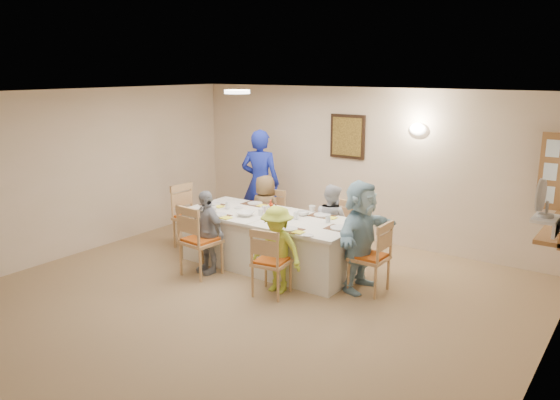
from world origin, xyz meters
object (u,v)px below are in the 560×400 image
Objects in this scene: chair_back_right at (335,231)px; diner_front_right at (277,249)px; chair_right_end at (369,256)px; diner_front_left at (207,232)px; chair_left_end at (192,216)px; diner_back_left at (265,212)px; dining_table at (271,241)px; caregiver at (260,183)px; desk_fan at (544,203)px; condiment_ketchup at (271,207)px; diner_right_end at (361,236)px; chair_back_left at (270,218)px; diner_back_right at (331,224)px; chair_front_left at (201,240)px; chair_front_right at (272,261)px.

diner_front_right reaches higher than chair_back_right.
chair_right_end is 2.26m from diner_front_left.
chair_left_end reaches higher than chair_right_end.
diner_back_left is at bearing -50.34° from chair_left_end.
caregiver is at bearing 132.40° from dining_table.
desk_fan is 1.38× the size of condiment_ketchup.
desk_fan is 0.21× the size of diner_right_end.
chair_back_left is at bearing -45.83° from chair_left_end.
chair_right_end is 0.66× the size of diner_right_end.
diner_back_right is at bearing -124.88° from chair_right_end.
diner_front_left is 0.97m from condiment_ketchup.
diner_back_left is at bearing -106.83° from chair_right_end.
chair_front_left is 2.04m from caregiver.
chair_left_end is (-5.11, 0.48, -1.05)m from desk_fan.
caregiver is at bearing 113.97° from diner_front_left.
diner_right_end is at bearing 159.07° from diner_back_left.
diner_back_right is 5.37× the size of condiment_ketchup.
diner_back_left is at bearing -59.71° from chair_front_right.
diner_right_end reaches higher than chair_front_right.
chair_left_end is (-2.15, 0.80, 0.05)m from chair_front_right.
chair_right_end is at bearing 37.14° from diner_front_right.
desk_fan is at bearing 142.17° from caregiver.
diner_front_right is 0.62× the size of caregiver.
dining_table is 1.00m from chair_back_right.
diner_right_end is (1.42, -0.00, 0.34)m from dining_table.
chair_back_right is at bearing 50.07° from condiment_ketchup.
diner_back_left is 1.36m from diner_front_left.
chair_left_end is 2.98m from diner_right_end.
chair_back_left is 0.99× the size of chair_back_right.
condiment_ketchup is at bearing -62.26° from chair_front_right.
chair_back_right is at bearing 53.13° from dining_table.
chair_front_left is 0.56× the size of caregiver.
chair_front_left is 1.48m from diner_back_left.
dining_table is at bearing 58.73° from diner_front_left.
diner_front_left is 1.20m from diner_front_right.
dining_table is 1.64m from caregiver.
chair_back_right is 2.00m from chair_front_left.
diner_back_right is (-0.95, 0.68, 0.11)m from chair_right_end.
diner_back_right is at bearing -98.74° from chair_front_right.
dining_table is at bearing -60.40° from condiment_ketchup.
diner_right_end reaches higher than dining_table.
chair_back_left is 2.19m from diner_right_end.
chair_back_right is at bearing -79.81° from diner_back_right.
chair_front_left is 1.00× the size of chair_left_end.
diner_front_right is 2.49m from caregiver.
diner_front_right is (0.00, -1.36, -0.02)m from diner_back_right.
chair_back_right is 4.11× the size of condiment_ketchup.
diner_right_end is at bearing -85.93° from chair_left_end.
caregiver reaches higher than chair_front_left.
diner_right_end is at bearing 28.76° from diner_front_left.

